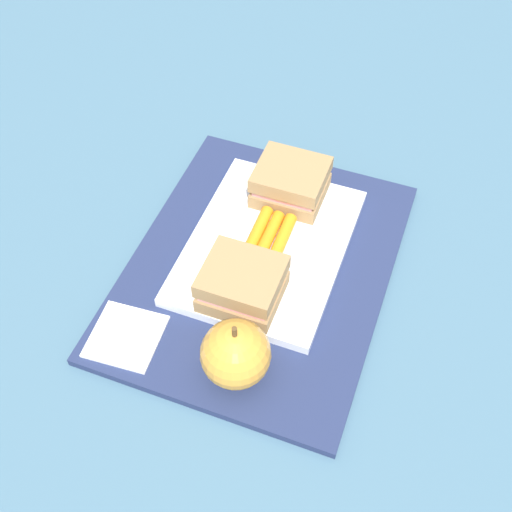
{
  "coord_description": "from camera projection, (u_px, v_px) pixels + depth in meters",
  "views": [
    {
      "loc": [
        0.42,
        0.15,
        0.59
      ],
      "look_at": [
        0.01,
        0.0,
        0.04
      ],
      "focal_mm": 45.93,
      "sensor_mm": 36.0,
      "label": 1
    }
  ],
  "objects": [
    {
      "name": "carrot_sticks_bundle",
      "position": [
        268.0,
        238.0,
        0.73
      ],
      "size": [
        0.08,
        0.04,
        0.02
      ],
      "color": "orange",
      "rests_on": "food_tray"
    },
    {
      "name": "sandwich_half_right",
      "position": [
        242.0,
        284.0,
        0.67
      ],
      "size": [
        0.07,
        0.08,
        0.04
      ],
      "color": "#9E7A4C",
      "rests_on": "food_tray"
    },
    {
      "name": "paper_napkin",
      "position": [
        126.0,
        336.0,
        0.67
      ],
      "size": [
        0.07,
        0.07,
        0.0
      ],
      "primitive_type": "cube",
      "rotation": [
        0.0,
        0.0,
        0.07
      ],
      "color": "white",
      "rests_on": "lunchbag_mat"
    },
    {
      "name": "sandwich_half_left",
      "position": [
        291.0,
        182.0,
        0.76
      ],
      "size": [
        0.07,
        0.08,
        0.04
      ],
      "color": "#9E7A4C",
      "rests_on": "food_tray"
    },
    {
      "name": "food_tray",
      "position": [
        268.0,
        246.0,
        0.74
      ],
      "size": [
        0.23,
        0.17,
        0.01
      ],
      "primitive_type": "cube",
      "color": "white",
      "rests_on": "lunchbag_mat"
    },
    {
      "name": "apple",
      "position": [
        236.0,
        354.0,
        0.62
      ],
      "size": [
        0.07,
        0.07,
        0.08
      ],
      "color": "gold",
      "rests_on": "lunchbag_mat"
    },
    {
      "name": "ground_plane",
      "position": [
        260.0,
        271.0,
        0.74
      ],
      "size": [
        2.4,
        2.4,
        0.0
      ],
      "primitive_type": "plane",
      "color": "#42667A"
    },
    {
      "name": "lunchbag_mat",
      "position": [
        260.0,
        268.0,
        0.73
      ],
      "size": [
        0.36,
        0.28,
        0.01
      ],
      "primitive_type": "cube",
      "color": "navy",
      "rests_on": "ground_plane"
    }
  ]
}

